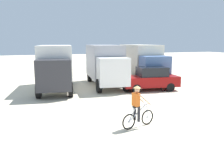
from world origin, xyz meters
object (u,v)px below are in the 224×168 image
Objects in this scene: box_truck_cream_rv at (142,61)px; bicycle_spare at (168,85)px; box_truck_white_box at (56,65)px; sedan_parked at (150,79)px; cyclist_orange_shirt at (138,108)px; box_truck_grey_hauler at (105,63)px.

bicycle_spare is at bearing -91.22° from box_truck_cream_rv.
box_truck_white_box is 7.26m from sedan_parked.
sedan_parked is 8.13m from cyclist_orange_shirt.
box_truck_cream_rv reaches higher than bicycle_spare.
box_truck_grey_hauler and box_truck_cream_rv have the same top height.
bicycle_spare is at bearing -44.70° from box_truck_grey_hauler.
box_truck_grey_hauler reaches higher than sedan_parked.
cyclist_orange_shirt is (-5.75, -10.58, -1.03)m from box_truck_cream_rv.
sedan_parked is at bearing 56.41° from cyclist_orange_shirt.
box_truck_white_box is 8.64m from bicycle_spare.
cyclist_orange_shirt reaches higher than bicycle_spare.
bicycle_spare is at bearing -23.69° from box_truck_white_box.
cyclist_orange_shirt is at bearing -132.81° from bicycle_spare.
box_truck_white_box is at bearing 156.31° from bicycle_spare.
box_truck_cream_rv is at bearing 88.78° from bicycle_spare.
box_truck_white_box and box_truck_cream_rv have the same top height.
cyclist_orange_shirt is at bearing -101.18° from box_truck_grey_hauler.
box_truck_grey_hauler is at bearing 3.71° from box_truck_white_box.
cyclist_orange_shirt is (-1.94, -9.80, -1.03)m from box_truck_grey_hauler.
box_truck_grey_hauler is 4.20× the size of bicycle_spare.
cyclist_orange_shirt is (2.14, -9.53, -1.03)m from box_truck_white_box.
box_truck_grey_hauler is (4.07, 0.26, 0.00)m from box_truck_white_box.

